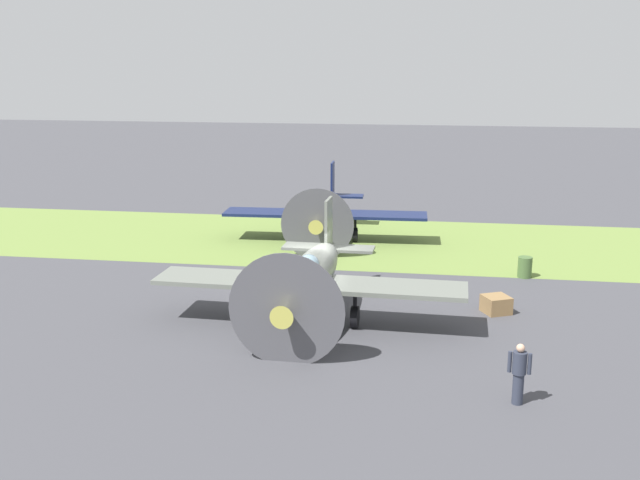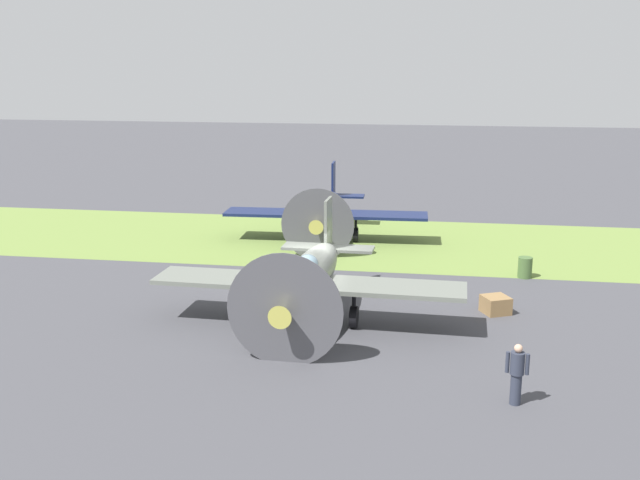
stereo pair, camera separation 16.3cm
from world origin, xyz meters
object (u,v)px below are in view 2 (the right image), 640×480
object	(u,v)px
ground_crew_chief	(517,373)
fuel_drum	(525,267)
airplane_lead	(309,277)
supply_crate	(496,305)
airplane_wingman	(326,210)

from	to	relation	value
ground_crew_chief	fuel_drum	size ratio (longest dim) A/B	1.92
airplane_lead	fuel_drum	bearing A→B (deg)	-138.55
ground_crew_chief	supply_crate	bearing A→B (deg)	-81.39
airplane_lead	supply_crate	distance (m)	7.04
airplane_lead	airplane_wingman	bearing A→B (deg)	-82.35
airplane_lead	airplane_wingman	xyz separation A→B (m)	(1.27, -12.34, -0.09)
airplane_lead	fuel_drum	size ratio (longest dim) A/B	12.26
airplane_lead	ground_crew_chief	distance (m)	8.76
airplane_lead	airplane_wingman	size ratio (longest dim) A/B	1.06
airplane_lead	fuel_drum	distance (m)	10.72
ground_crew_chief	supply_crate	distance (m)	7.58
fuel_drum	supply_crate	size ratio (longest dim) A/B	1.00
airplane_lead	fuel_drum	xyz separation A→B (m)	(-8.20, -6.80, -1.20)
airplane_wingman	supply_crate	distance (m)	13.16
airplane_lead	ground_crew_chief	bearing A→B (deg)	141.47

